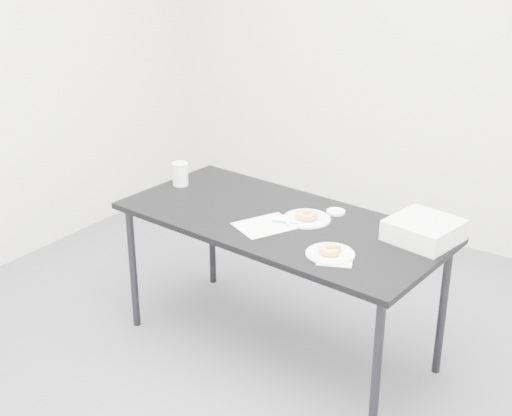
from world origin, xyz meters
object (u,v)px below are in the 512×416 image
Objects in this scene: scorecard at (266,225)px; pen at (285,222)px; coffee_cup at (180,174)px; plate_far at (307,219)px; donut_far at (307,215)px; table at (280,230)px; bakery_box at (424,230)px; plate_near at (330,254)px; donut_near at (330,250)px.

pen reaches higher than scorecard.
coffee_cup is (-0.78, 0.13, 0.06)m from pen.
plate_far is 0.02m from donut_far.
pen reaches higher than table.
table is 13.04× the size of coffee_cup.
donut_far reaches higher than pen.
table is 0.73m from bakery_box.
donut_far is 0.85m from coffee_cup.
coffee_cup is (-0.74, 0.09, 0.13)m from table.
plate_near reaches higher than plate_far.
plate_near is (0.36, -0.18, -0.00)m from pen.
pen is 1.24× the size of donut_near.
donut_far is 0.87× the size of coffee_cup.
scorecard is 0.10m from pen.
plate_far is (0.13, 0.18, 0.00)m from scorecard.
bakery_box is (0.71, 0.29, 0.05)m from scorecard.
donut_near reaches higher than pen.
table is 0.75m from coffee_cup.
donut_near is 0.35× the size of bakery_box.
bakery_box is at bearing 1.12° from pen.
bakery_box reaches higher than donut_far.
table is at bearing -147.07° from donut_far.
plate_near is at bearing -90.00° from donut_near.
plate_near is 0.92× the size of plate_far.
table is at bearing -7.14° from coffee_cup.
coffee_cup reaches higher than plate_near.
plate_near is 0.41m from plate_far.
plate_near is 2.13× the size of donut_near.
plate_near reaches higher than scorecard.
donut_far reaches higher than scorecard.
scorecard is 0.44m from plate_near.
donut_near is at bearing 11.85° from scorecard.
coffee_cup is at bearing -169.77° from scorecard.
donut_far is (0.06, 0.11, 0.02)m from pen.
coffee_cup is (-1.14, 0.31, 0.04)m from donut_near.
plate_near is at bearing -23.41° from table.
donut_far is at bearing 80.05° from scorecard.
donut_near is 1.19m from coffee_cup.
donut_far is at bearing 135.70° from plate_near.
scorecard is at bearing -125.79° from donut_far.
pen is 0.58× the size of plate_near.
plate_near is at bearing 11.85° from scorecard.
donut_near reaches higher than table.
table is at bearing -155.32° from bakery_box.
bakery_box is (1.43, 0.09, -0.02)m from coffee_cup.
bakery_box reaches higher than plate_far.
bakery_box is (0.29, 0.40, 0.02)m from donut_near.
donut_far is at bearing 37.29° from table.
plate_near reaches higher than table.
plate_far is 1.84× the size of coffee_cup.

